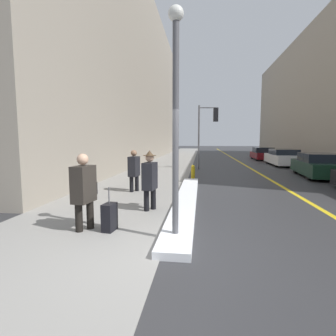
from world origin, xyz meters
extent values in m
plane|color=#2D2D30|center=(0.00, 0.00, 0.00)|extent=(160.00, 160.00, 0.00)
cube|color=gray|center=(-2.00, 15.00, 0.01)|extent=(4.00, 80.00, 0.01)
cube|color=gold|center=(4.00, 15.00, 0.00)|extent=(0.16, 80.00, 0.00)
cube|color=white|center=(0.19, 3.85, 0.07)|extent=(0.63, 8.14, 0.14)
cube|color=gray|center=(-7.00, 20.00, 7.61)|extent=(6.00, 36.00, 15.22)
cylinder|color=#515156|center=(0.16, 0.70, 2.04)|extent=(0.12, 0.12, 4.09)
sphere|color=silver|center=(0.16, 0.70, 4.17)|extent=(0.28, 0.28, 0.28)
cylinder|color=#515156|center=(0.46, 13.37, 2.09)|extent=(0.11, 0.11, 4.19)
cylinder|color=#515156|center=(1.01, 13.45, 4.04)|extent=(1.10, 0.23, 0.07)
cube|color=black|center=(1.55, 13.52, 3.59)|extent=(0.33, 0.24, 0.90)
sphere|color=red|center=(1.53, 13.64, 3.87)|extent=(0.19, 0.19, 0.19)
sphere|color=orange|center=(1.53, 13.64, 3.59)|extent=(0.19, 0.19, 0.19)
sphere|color=green|center=(1.53, 13.64, 3.30)|extent=(0.19, 0.19, 0.19)
cylinder|color=black|center=(-1.74, 1.11, 0.44)|extent=(0.16, 0.16, 0.89)
cylinder|color=black|center=(-1.89, 0.89, 0.44)|extent=(0.16, 0.16, 0.89)
cube|color=#2D2823|center=(-1.82, 1.00, 1.01)|extent=(0.38, 0.57, 0.78)
sphere|color=tan|center=(-1.82, 1.00, 1.53)|extent=(0.24, 0.24, 0.24)
cube|color=black|center=(-1.77, 1.36, 0.84)|extent=(0.13, 0.23, 0.28)
cylinder|color=black|center=(-0.67, 2.86, 0.42)|extent=(0.15, 0.15, 0.84)
cylinder|color=black|center=(-0.82, 2.65, 0.42)|extent=(0.15, 0.15, 0.84)
cube|color=black|center=(-0.74, 2.76, 0.96)|extent=(0.36, 0.54, 0.74)
sphere|color=tan|center=(-0.74, 2.76, 1.46)|extent=(0.23, 0.23, 0.23)
cylinder|color=#4C3823|center=(-0.74, 2.76, 1.52)|extent=(0.35, 0.35, 0.01)
cone|color=#4C3823|center=(-0.74, 2.76, 1.59)|extent=(0.22, 0.22, 0.14)
cube|color=black|center=(-0.70, 3.11, 0.80)|extent=(0.13, 0.23, 0.28)
cylinder|color=black|center=(-1.76, 5.36, 0.42)|extent=(0.15, 0.15, 0.84)
cylinder|color=black|center=(-1.91, 5.15, 0.42)|extent=(0.15, 0.15, 0.84)
cube|color=black|center=(-1.84, 5.26, 0.96)|extent=(0.36, 0.54, 0.74)
sphere|color=#8C664C|center=(-1.84, 5.26, 1.45)|extent=(0.23, 0.23, 0.23)
cube|color=black|center=(6.78, 10.42, 0.48)|extent=(2.23, 4.57, 0.66)
cube|color=black|center=(6.77, 10.31, 1.02)|extent=(1.87, 2.45, 0.44)
cylinder|color=black|center=(6.15, 11.85, 0.33)|extent=(0.28, 0.67, 0.65)
cylinder|color=black|center=(7.68, 11.70, 0.33)|extent=(0.28, 0.67, 0.65)
cylinder|color=black|center=(5.87, 9.14, 0.33)|extent=(0.28, 0.67, 0.65)
cube|color=silver|center=(6.85, 16.75, 0.49)|extent=(1.94, 4.67, 0.67)
cube|color=black|center=(6.85, 16.63, 1.03)|extent=(1.74, 2.45, 0.41)
cylinder|color=black|center=(6.09, 18.20, 0.34)|extent=(0.22, 0.69, 0.68)
cylinder|color=black|center=(7.68, 18.17, 0.34)|extent=(0.22, 0.69, 0.68)
cylinder|color=black|center=(6.03, 15.33, 0.34)|extent=(0.22, 0.69, 0.68)
cylinder|color=black|center=(7.61, 15.30, 0.34)|extent=(0.22, 0.69, 0.68)
cube|color=#600F14|center=(6.63, 22.52, 0.43)|extent=(1.86, 4.22, 0.59)
cube|color=black|center=(6.63, 22.42, 0.97)|extent=(1.69, 2.21, 0.48)
cylinder|color=black|center=(5.87, 23.83, 0.31)|extent=(0.20, 0.62, 0.62)
cylinder|color=black|center=(7.44, 23.81, 0.31)|extent=(0.20, 0.62, 0.62)
cylinder|color=black|center=(5.83, 21.24, 0.31)|extent=(0.20, 0.62, 0.62)
cylinder|color=black|center=(7.40, 21.21, 0.31)|extent=(0.20, 0.62, 0.62)
cube|color=black|center=(-1.27, 1.02, 0.30)|extent=(0.27, 0.39, 0.60)
cylinder|color=#4C4C51|center=(-1.27, 1.02, 0.77)|extent=(0.02, 0.02, 0.35)
cylinder|color=gold|center=(0.24, 8.84, 0.28)|extent=(0.20, 0.20, 0.55)
sphere|color=gold|center=(0.24, 8.84, 0.61)|extent=(0.18, 0.18, 0.18)
camera|label=1|loc=(0.64, -4.19, 1.94)|focal=28.00mm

